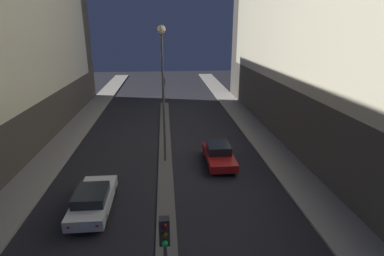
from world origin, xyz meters
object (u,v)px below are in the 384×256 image
Objects in this scene: street_lamp at (163,71)px; car_right_lane at (219,154)px; traffic_light_near at (165,250)px; car_left_lane at (93,199)px; traffic_light_mid at (164,88)px.

street_lamp reaches higher than car_right_lane.
street_lamp is (0.00, 13.45, 3.63)m from traffic_light_near.
car_left_lane is 1.04× the size of car_right_lane.
car_left_lane is (-4.01, -18.70, -2.52)m from traffic_light_mid.
traffic_light_mid is at bearing 77.91° from car_left_lane.
car_left_lane is at bearing -122.98° from street_lamp.
car_left_lane is at bearing -102.09° from traffic_light_mid.
street_lamp is at bearing 170.14° from car_right_lane.
traffic_light_mid is 13.04m from street_lamp.
traffic_light_near is at bearing -107.44° from car_right_lane.
car_right_lane is (4.01, -0.70, -6.15)m from street_lamp.
traffic_light_near is 0.94× the size of car_right_lane.
traffic_light_near is 25.97m from traffic_light_mid.
car_left_lane is 9.70m from car_right_lane.
traffic_light_near is 8.68m from car_left_lane.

